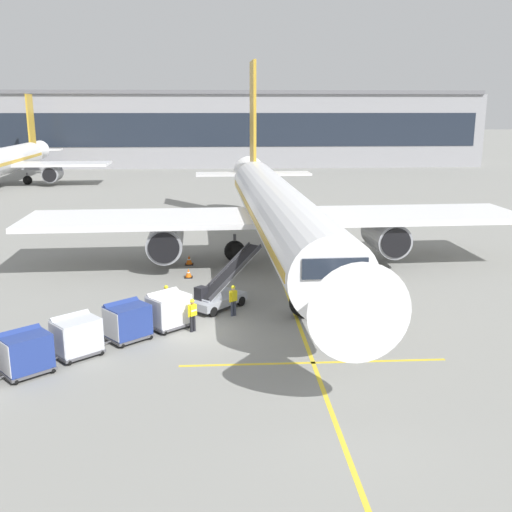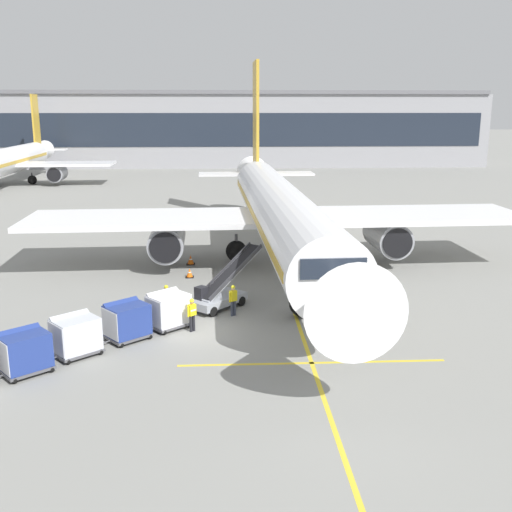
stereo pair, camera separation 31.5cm
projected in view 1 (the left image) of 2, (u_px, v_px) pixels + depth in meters
ground_plane at (202, 332)px, 30.42m from camera, size 600.00×600.00×0.00m
parked_airplane at (277, 210)px, 42.89m from camera, size 35.80×46.17×15.58m
belt_loader at (220, 292)px, 34.02m from camera, size 4.42×4.70×3.22m
baggage_cart_lead at (168, 309)px, 30.78m from camera, size 2.60×2.51×1.91m
baggage_cart_second at (127, 320)px, 29.17m from camera, size 2.60×2.51×1.91m
baggage_cart_third at (76, 335)px, 27.28m from camera, size 2.60×2.51×1.91m
baggage_cart_fourth at (25, 352)px, 25.41m from camera, size 2.60×2.51×1.91m
ground_crew_by_loader at (166, 298)px, 32.59m from camera, size 0.56×0.32×1.74m
ground_crew_by_carts at (192, 313)px, 30.27m from camera, size 0.45×0.43×1.74m
ground_crew_marshaller at (233, 298)px, 32.58m from camera, size 0.46×0.42×1.74m
safety_cone_engine_keepout at (189, 260)px, 43.52m from camera, size 0.61×0.61×0.69m
safety_cone_wingtip at (188, 273)px, 40.18m from camera, size 0.54×0.54×0.62m
apron_guidance_line_lead_in at (277, 266)px, 43.05m from camera, size 0.20×110.00×0.01m
apron_guidance_line_stop_bar at (313, 363)px, 26.74m from camera, size 12.00×0.20×0.01m
terminal_building at (144, 129)px, 119.19m from camera, size 131.69×17.40×14.40m
distant_airplane at (4, 161)px, 87.58m from camera, size 30.28×39.98×13.45m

